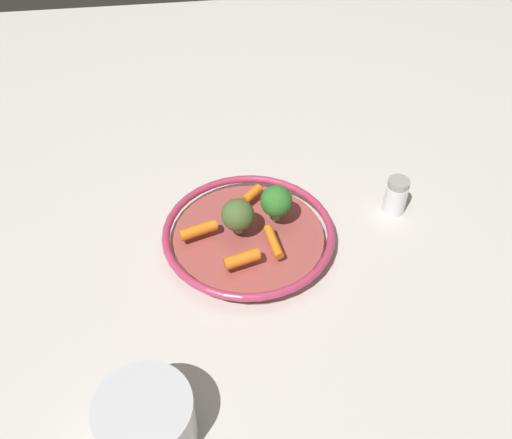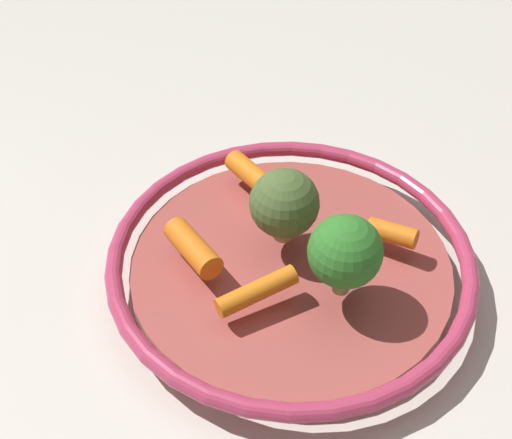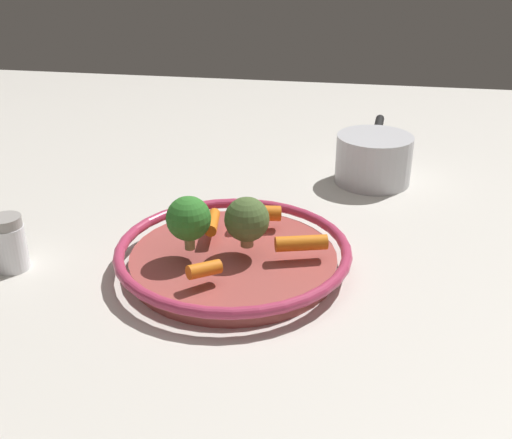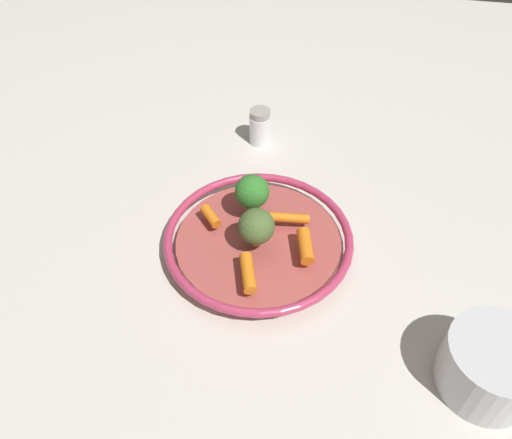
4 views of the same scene
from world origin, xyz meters
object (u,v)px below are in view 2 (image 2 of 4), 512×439
object	(u,v)px
serving_bowl	(291,265)
broccoli_floret_large	(290,202)
baby_carrot_near_rim	(257,291)
broccoli_floret_mid	(345,252)
baby_carrot_right	(193,248)
baby_carrot_back	(392,233)
baby_carrot_center	(254,177)

from	to	relation	value
serving_bowl	broccoli_floret_large	bearing A→B (deg)	-104.78
serving_bowl	baby_carrot_near_rim	xyz separation A→B (m)	(0.04, 0.04, 0.02)
broccoli_floret_mid	baby_carrot_right	bearing A→B (deg)	-36.70
baby_carrot_right	baby_carrot_near_rim	bearing A→B (deg)	119.71
baby_carrot_back	baby_carrot_right	size ratio (longest dim) A/B	0.68
serving_bowl	baby_carrot_back	distance (m)	0.09
serving_bowl	broccoli_floret_large	size ratio (longest dim) A/B	4.64
baby_carrot_near_rim	broccoli_floret_mid	bearing A→B (deg)	167.40
serving_bowl	baby_carrot_right	size ratio (longest dim) A/B	5.11
baby_carrot_right	serving_bowl	bearing A→B (deg)	164.91
broccoli_floret_large	broccoli_floret_mid	size ratio (longest dim) A/B	0.93
broccoli_floret_mid	baby_carrot_back	bearing A→B (deg)	-151.07
baby_carrot_near_rim	baby_carrot_right	size ratio (longest dim) A/B	1.10
baby_carrot_right	broccoli_floret_large	world-z (taller)	broccoli_floret_large
serving_bowl	baby_carrot_near_rim	distance (m)	0.06
baby_carrot_right	broccoli_floret_mid	world-z (taller)	broccoli_floret_mid
serving_bowl	broccoli_floret_mid	xyz separation A→B (m)	(-0.02, 0.05, 0.06)
serving_bowl	broccoli_floret_mid	size ratio (longest dim) A/B	4.33
broccoli_floret_mid	broccoli_floret_large	bearing A→B (deg)	-77.64
baby_carrot_right	broccoli_floret_mid	size ratio (longest dim) A/B	0.85
baby_carrot_back	broccoli_floret_large	bearing A→B (deg)	-24.53
baby_carrot_near_rim	baby_carrot_center	size ratio (longest dim) A/B	1.00
broccoli_floret_large	broccoli_floret_mid	world-z (taller)	broccoli_floret_mid
baby_carrot_center	broccoli_floret_mid	size ratio (longest dim) A/B	0.93
baby_carrot_back	baby_carrot_right	xyz separation A→B (m)	(0.16, -0.04, 0.00)
baby_carrot_center	baby_carrot_right	world-z (taller)	baby_carrot_right
baby_carrot_near_rim	baby_carrot_center	bearing A→B (deg)	-109.11
baby_carrot_center	baby_carrot_right	bearing A→B (deg)	41.10
baby_carrot_near_rim	broccoli_floret_mid	distance (m)	0.07
baby_carrot_center	baby_carrot_near_rim	bearing A→B (deg)	70.89
baby_carrot_back	baby_carrot_near_rim	bearing A→B (deg)	9.04
serving_bowl	baby_carrot_center	distance (m)	0.09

